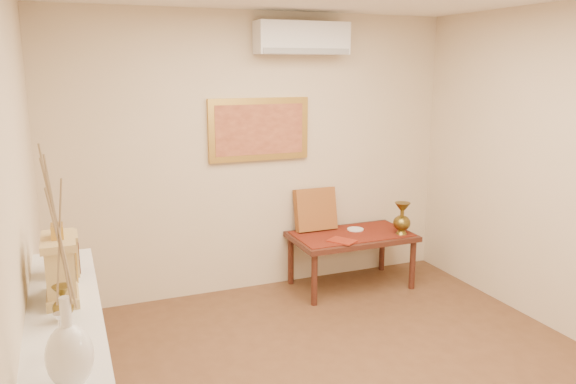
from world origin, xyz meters
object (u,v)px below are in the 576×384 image
brass_urn_tall (402,215)px  low_table (352,240)px  white_vase (62,272)px  mantel_clock (61,267)px  wooden_chest (65,254)px

brass_urn_tall → low_table: size_ratio=0.33×
low_table → white_vase: bearing=-135.1°
brass_urn_tall → mantel_clock: 3.49m
mantel_clock → wooden_chest: mantel_clock is taller
low_table → wooden_chest: bearing=-153.4°
brass_urn_tall → wooden_chest: wooden_chest is taller
brass_urn_tall → white_vase: bearing=-141.8°
mantel_clock → wooden_chest: 0.39m
wooden_chest → mantel_clock: bearing=-93.1°
white_vase → mantel_clock: bearing=91.4°
white_vase → low_table: size_ratio=0.78×
white_vase → wooden_chest: 1.36m
white_vase → low_table: (2.65, 2.64, -0.97)m
brass_urn_tall → low_table: 0.56m
white_vase → wooden_chest: (-0.00, 1.31, -0.35)m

